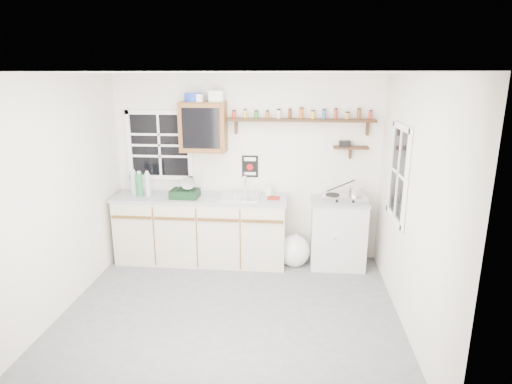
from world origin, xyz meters
TOP-DOWN VIEW (x-y plane):
  - room at (0.00, 0.00)m, footprint 3.64×3.24m
  - main_cabinet at (-0.58, 1.30)m, footprint 2.31×0.63m
  - right_cabinet at (1.25, 1.32)m, footprint 0.73×0.57m
  - sink at (-0.05, 1.30)m, footprint 0.52×0.44m
  - upper_cabinet at (-0.55, 1.44)m, footprint 0.60×0.32m
  - upper_cabinet_clutter at (-0.56, 1.44)m, footprint 0.51×0.24m
  - spice_shelf at (0.73, 1.51)m, footprint 1.91×0.18m
  - secondary_shelf at (1.36, 1.52)m, footprint 0.45×0.16m
  - warning_sign at (0.05, 1.59)m, footprint 0.22×0.02m
  - window_back at (-1.20, 1.59)m, footprint 0.93×0.03m
  - window_right at (1.79, 0.55)m, footprint 0.03×0.78m
  - water_bottles at (-1.40, 1.27)m, footprint 0.29×0.14m
  - dish_rack at (-0.76, 1.22)m, footprint 0.37×0.29m
  - soap_bottle at (0.33, 1.40)m, footprint 0.10×0.10m
  - rag at (0.39, 1.26)m, footprint 0.16×0.14m
  - hotplate at (1.30, 1.30)m, footprint 0.58×0.32m
  - saucepan at (1.44, 1.31)m, footprint 0.45×0.20m
  - trash_bag at (0.68, 1.26)m, footprint 0.42×0.38m

SIDE VIEW (x-z plane):
  - trash_bag at x=0.68m, z-range -0.04..0.45m
  - right_cabinet at x=1.25m, z-range 0.00..0.91m
  - main_cabinet at x=-0.58m, z-range 0.00..0.92m
  - rag at x=0.39m, z-range 0.92..0.94m
  - sink at x=-0.05m, z-range 0.79..1.08m
  - hotplate at x=1.30m, z-range 0.91..0.99m
  - soap_bottle at x=0.33m, z-range 0.92..1.09m
  - dish_rack at x=-0.76m, z-range 0.87..1.14m
  - saucepan at x=1.44m, z-range 0.94..1.14m
  - water_bottles at x=-1.40m, z-range 0.91..1.25m
  - room at x=0.00m, z-range -0.02..2.52m
  - warning_sign at x=0.05m, z-range 1.13..1.43m
  - window_right at x=1.79m, z-range 0.91..1.99m
  - window_back at x=-1.20m, z-range 1.06..2.04m
  - secondary_shelf at x=1.36m, z-range 1.46..1.69m
  - upper_cabinet at x=-0.55m, z-range 1.50..2.15m
  - spice_shelf at x=0.73m, z-range 1.76..2.11m
  - upper_cabinet_clutter at x=-0.56m, z-range 2.14..2.28m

